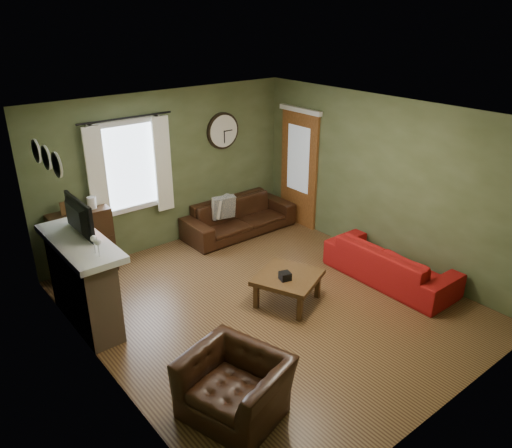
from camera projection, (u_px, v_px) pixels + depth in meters
floor at (268, 304)px, 6.91m from camera, size 4.60×5.20×0.00m
ceiling at (271, 116)px, 5.86m from camera, size 4.60×5.20×0.00m
wall_left at (97, 273)px, 5.07m from camera, size 0.00×5.20×2.60m
wall_right at (383, 182)px, 7.70m from camera, size 0.00×5.20×2.60m
wall_back at (168, 170)px, 8.24m from camera, size 4.60×0.00×2.60m
wall_front at (454, 305)px, 4.53m from camera, size 4.60×0.00×2.60m
fireplace at (83, 285)px, 6.30m from camera, size 0.40×1.40×1.10m
firebox at (100, 297)px, 6.51m from camera, size 0.04×0.60×0.55m
mantel at (79, 243)px, 6.08m from camera, size 0.58×1.60×0.08m
tv at (74, 222)px, 6.12m from camera, size 0.08×0.60×0.35m
tv_screen at (79, 217)px, 6.14m from camera, size 0.02×0.62×0.36m
medallion_left at (57, 165)px, 5.27m from camera, size 0.28×0.28×0.03m
medallion_mid at (46, 158)px, 5.52m from camera, size 0.28×0.28×0.03m
medallion_right at (36, 151)px, 5.77m from camera, size 0.28×0.28×0.03m
window_pane at (128, 167)px, 7.74m from camera, size 1.00×0.02×1.30m
curtain_rod at (126, 118)px, 7.36m from camera, size 0.03×0.03×1.50m
curtain_left at (97, 178)px, 7.38m from camera, size 0.28×0.04×1.55m
curtain_right at (163, 165)px, 8.01m from camera, size 0.28×0.04×1.55m
wall_clock at (223, 131)px, 8.63m from camera, size 0.64×0.06×0.64m
door at (299, 169)px, 9.11m from camera, size 0.05×0.90×2.10m
bookshelf at (83, 244)px, 7.47m from camera, size 0.88×0.37×1.04m
book at (75, 211)px, 7.51m from camera, size 0.25×0.27×0.02m
sofa_brown at (239, 217)px, 8.99m from camera, size 2.06×0.81×0.60m
pillow_left at (224, 207)px, 8.74m from camera, size 0.43×0.21×0.41m
pillow_right at (223, 206)px, 8.78m from camera, size 0.37×0.25×0.36m
sofa_red at (390, 263)px, 7.40m from camera, size 0.78×1.99×0.58m
armchair at (235, 386)px, 4.96m from camera, size 1.11×1.19×0.64m
coffee_table at (288, 289)px, 6.87m from camera, size 1.06×1.06×0.43m
tissue_box at (285, 281)px, 6.69m from camera, size 0.17×0.17×0.11m
wine_glass_a at (98, 248)px, 5.61m from camera, size 0.08×0.08×0.21m
wine_glass_b at (94, 245)px, 5.69m from camera, size 0.08×0.08×0.22m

